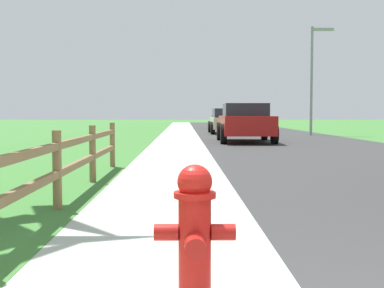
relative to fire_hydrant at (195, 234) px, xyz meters
The scene contains 10 objects.
ground_plane 24.16m from the fire_hydrant, 88.30° to the left, with size 120.00×120.00×0.00m, color #3B7531.
road_asphalt 26.49m from the fire_hydrant, 80.84° to the left, with size 7.00×66.00×0.01m, color #323232.
curb_concrete 26.25m from the fire_hydrant, 94.99° to the left, with size 6.00×66.00×0.01m, color #AAB4A5.
grass_verge 26.43m from the fire_hydrant, 98.24° to the left, with size 5.00×66.00×0.00m, color #3B7531.
fire_hydrant is the anchor object (origin of this frame).
rail_fence 3.50m from the fire_hydrant, 116.97° to the left, with size 0.11×9.85×0.96m.
parked_suv_red 17.71m from the fire_hydrant, 82.11° to the left, with size 2.20×4.55×1.54m.
parked_car_beige 26.22m from the fire_hydrant, 84.63° to the left, with size 2.05×4.67×1.41m.
parked_car_black 35.62m from the fire_hydrant, 85.00° to the left, with size 2.27×5.00×1.46m.
street_lamp 24.67m from the fire_hydrant, 74.11° to the left, with size 1.17×0.20×5.60m.
Camera 1 is at (-0.79, -2.22, 1.17)m, focal length 48.18 mm.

